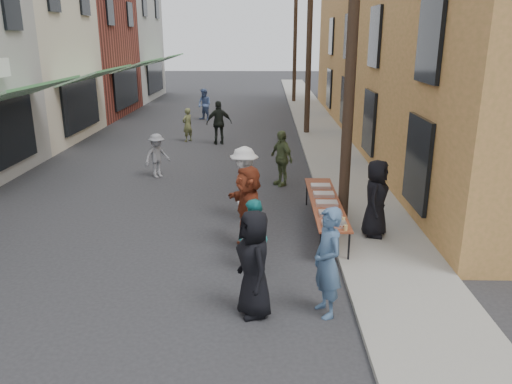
{
  "coord_description": "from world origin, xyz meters",
  "views": [
    {
      "loc": [
        2.38,
        -8.81,
        4.54
      ],
      "look_at": [
        2.16,
        1.5,
        1.3
      ],
      "focal_mm": 35.0,
      "sensor_mm": 36.0,
      "label": 1
    }
  ],
  "objects_px": {
    "catering_tray_sausage": "(334,224)",
    "server": "(376,198)",
    "guest_front_a": "(254,264)",
    "guest_front_c": "(253,237)",
    "serving_table": "(325,202)",
    "utility_pole_mid": "(309,36)",
    "utility_pole_far": "(295,36)",
    "utility_pole_near": "(352,37)"
  },
  "relations": [
    {
      "from": "utility_pole_near",
      "to": "serving_table",
      "type": "height_order",
      "value": "utility_pole_near"
    },
    {
      "from": "guest_front_c",
      "to": "serving_table",
      "type": "bearing_deg",
      "value": 137.91
    },
    {
      "from": "utility_pole_far",
      "to": "guest_front_a",
      "type": "xyz_separation_m",
      "value": [
        -2.12,
        -28.29,
        -3.57
      ]
    },
    {
      "from": "guest_front_a",
      "to": "utility_pole_mid",
      "type": "bearing_deg",
      "value": 151.88
    },
    {
      "from": "catering_tray_sausage",
      "to": "utility_pole_near",
      "type": "bearing_deg",
      "value": 76.49
    },
    {
      "from": "catering_tray_sausage",
      "to": "guest_front_a",
      "type": "bearing_deg",
      "value": -126.24
    },
    {
      "from": "server",
      "to": "guest_front_c",
      "type": "bearing_deg",
      "value": 144.19
    },
    {
      "from": "utility_pole_mid",
      "to": "catering_tray_sausage",
      "type": "distance_m",
      "value": 14.57
    },
    {
      "from": "serving_table",
      "to": "catering_tray_sausage",
      "type": "height_order",
      "value": "catering_tray_sausage"
    },
    {
      "from": "utility_pole_far",
      "to": "serving_table",
      "type": "relative_size",
      "value": 2.25
    },
    {
      "from": "utility_pole_near",
      "to": "serving_table",
      "type": "bearing_deg",
      "value": -139.19
    },
    {
      "from": "catering_tray_sausage",
      "to": "server",
      "type": "height_order",
      "value": "server"
    },
    {
      "from": "utility_pole_near",
      "to": "catering_tray_sausage",
      "type": "xyz_separation_m",
      "value": [
        -0.5,
        -2.08,
        -3.71
      ]
    },
    {
      "from": "utility_pole_far",
      "to": "catering_tray_sausage",
      "type": "distance_m",
      "value": 26.35
    },
    {
      "from": "guest_front_a",
      "to": "server",
      "type": "xyz_separation_m",
      "value": [
        2.7,
        3.32,
        0.07
      ]
    },
    {
      "from": "server",
      "to": "guest_front_a",
      "type": "bearing_deg",
      "value": 162.37
    },
    {
      "from": "utility_pole_near",
      "to": "utility_pole_far",
      "type": "height_order",
      "value": "same"
    },
    {
      "from": "catering_tray_sausage",
      "to": "server",
      "type": "bearing_deg",
      "value": 45.89
    },
    {
      "from": "utility_pole_near",
      "to": "guest_front_c",
      "type": "relative_size",
      "value": 5.93
    },
    {
      "from": "serving_table",
      "to": "guest_front_c",
      "type": "relative_size",
      "value": 2.63
    },
    {
      "from": "serving_table",
      "to": "utility_pole_mid",
      "type": "bearing_deg",
      "value": 87.7
    },
    {
      "from": "utility_pole_near",
      "to": "serving_table",
      "type": "distance_m",
      "value": 3.84
    },
    {
      "from": "utility_pole_far",
      "to": "catering_tray_sausage",
      "type": "height_order",
      "value": "utility_pole_far"
    },
    {
      "from": "catering_tray_sausage",
      "to": "guest_front_c",
      "type": "bearing_deg",
      "value": -158.63
    },
    {
      "from": "catering_tray_sausage",
      "to": "guest_front_a",
      "type": "relative_size",
      "value": 0.27
    },
    {
      "from": "serving_table",
      "to": "catering_tray_sausage",
      "type": "distance_m",
      "value": 1.65
    },
    {
      "from": "utility_pole_near",
      "to": "server",
      "type": "xyz_separation_m",
      "value": [
        0.58,
        -0.97,
        -3.5
      ]
    },
    {
      "from": "utility_pole_near",
      "to": "utility_pole_far",
      "type": "bearing_deg",
      "value": 90.0
    },
    {
      "from": "guest_front_c",
      "to": "server",
      "type": "relative_size",
      "value": 0.85
    },
    {
      "from": "catering_tray_sausage",
      "to": "guest_front_c",
      "type": "distance_m",
      "value": 1.8
    },
    {
      "from": "utility_pole_far",
      "to": "utility_pole_near",
      "type": "bearing_deg",
      "value": -90.0
    },
    {
      "from": "utility_pole_mid",
      "to": "serving_table",
      "type": "relative_size",
      "value": 2.25
    },
    {
      "from": "utility_pole_far",
      "to": "guest_front_c",
      "type": "height_order",
      "value": "utility_pole_far"
    },
    {
      "from": "utility_pole_mid",
      "to": "guest_front_a",
      "type": "bearing_deg",
      "value": -97.4
    },
    {
      "from": "catering_tray_sausage",
      "to": "guest_front_c",
      "type": "relative_size",
      "value": 0.33
    },
    {
      "from": "utility_pole_near",
      "to": "guest_front_c",
      "type": "bearing_deg",
      "value": -128.44
    },
    {
      "from": "utility_pole_mid",
      "to": "server",
      "type": "distance_m",
      "value": 13.44
    },
    {
      "from": "utility_pole_mid",
      "to": "serving_table",
      "type": "xyz_separation_m",
      "value": [
        -0.5,
        -12.43,
        -3.79
      ]
    },
    {
      "from": "utility_pole_mid",
      "to": "server",
      "type": "bearing_deg",
      "value": -87.44
    },
    {
      "from": "serving_table",
      "to": "server",
      "type": "relative_size",
      "value": 2.23
    },
    {
      "from": "utility_pole_mid",
      "to": "utility_pole_far",
      "type": "xyz_separation_m",
      "value": [
        0.0,
        12.0,
        0.0
      ]
    },
    {
      "from": "catering_tray_sausage",
      "to": "server",
      "type": "xyz_separation_m",
      "value": [
        1.08,
        1.11,
        0.21
      ]
    }
  ]
}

